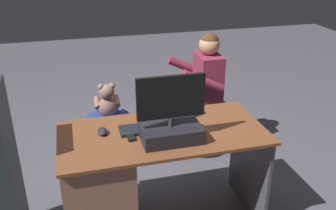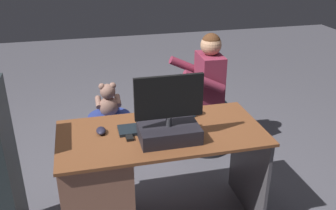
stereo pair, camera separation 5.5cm
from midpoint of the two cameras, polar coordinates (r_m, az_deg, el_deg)
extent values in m
plane|color=#515059|center=(3.15, -2.15, -12.02)|extent=(10.00, 10.00, 0.00)
cube|color=brown|center=(2.41, -0.34, -4.30)|extent=(1.32, 0.64, 0.02)
cube|color=#895A45|center=(2.56, -10.16, -12.45)|extent=(0.42, 0.59, 0.70)
cube|color=#484549|center=(2.80, 12.69, -9.17)|extent=(0.02, 0.58, 0.70)
cube|color=black|center=(2.30, 0.83, -4.22)|extent=(0.37, 0.24, 0.09)
cylinder|color=#333338|center=(2.27, 0.84, -2.53)|extent=(0.04, 0.04, 0.06)
cube|color=black|center=(2.20, 0.87, 1.23)|extent=(0.42, 0.02, 0.27)
cube|color=black|center=(2.21, 0.78, 1.37)|extent=(0.38, 0.00, 0.24)
cube|color=black|center=(2.44, -2.02, -3.44)|extent=(0.42, 0.14, 0.02)
ellipsoid|color=#222032|center=(2.42, -9.52, -3.88)|extent=(0.06, 0.10, 0.04)
cylinder|color=#3372BF|center=(2.60, 4.13, -0.67)|extent=(0.07, 0.07, 0.10)
cube|color=black|center=(2.37, -5.38, -4.50)|extent=(0.05, 0.15, 0.02)
cylinder|color=black|center=(3.48, -7.99, -8.11)|extent=(0.46, 0.46, 0.03)
cylinder|color=gray|center=(3.38, -8.18, -5.31)|extent=(0.04, 0.04, 0.37)
cylinder|color=navy|center=(3.28, -8.40, -2.08)|extent=(0.37, 0.37, 0.06)
ellipsoid|color=#8D6658|center=(3.23, -8.52, -0.23)|extent=(0.17, 0.14, 0.17)
sphere|color=#8D6658|center=(3.17, -8.68, 2.05)|extent=(0.13, 0.13, 0.13)
sphere|color=beige|center=(3.23, -8.77, 2.25)|extent=(0.05, 0.05, 0.05)
sphere|color=#8D6658|center=(3.16, -7.91, 2.95)|extent=(0.05, 0.05, 0.05)
sphere|color=#8D6658|center=(3.15, -9.55, 2.79)|extent=(0.05, 0.05, 0.05)
cylinder|color=#8D6658|center=(3.25, -7.17, 0.69)|extent=(0.05, 0.13, 0.09)
cylinder|color=#8D6658|center=(3.24, -10.07, 0.41)|extent=(0.05, 0.13, 0.09)
cylinder|color=#8D6658|center=(3.34, -7.89, -0.42)|extent=(0.06, 0.10, 0.06)
cylinder|color=#8D6658|center=(3.34, -9.37, -0.57)|extent=(0.06, 0.10, 0.06)
cylinder|color=black|center=(3.68, 6.26, -6.03)|extent=(0.46, 0.46, 0.03)
cylinder|color=gray|center=(3.59, 6.40, -3.34)|extent=(0.04, 0.04, 0.37)
cylinder|color=#3A525E|center=(3.49, 6.56, -0.25)|extent=(0.36, 0.36, 0.06)
cube|color=maroon|center=(3.39, 6.77, 3.82)|extent=(0.21, 0.33, 0.47)
sphere|color=tan|center=(3.29, 7.05, 9.07)|extent=(0.18, 0.18, 0.18)
sphere|color=#502E1A|center=(3.29, 7.06, 9.38)|extent=(0.17, 0.17, 0.17)
cylinder|color=maroon|center=(3.15, 5.97, 3.57)|extent=(0.38, 0.09, 0.23)
cylinder|color=maroon|center=(3.50, 3.59, 5.81)|extent=(0.38, 0.09, 0.23)
cylinder|color=#3F3949|center=(3.34, 4.35, -0.43)|extent=(0.36, 0.12, 0.11)
cylinder|color=#3F3949|center=(3.40, 1.41, -4.53)|extent=(0.10, 0.10, 0.45)
cylinder|color=#3F3949|center=(3.49, 3.37, 0.74)|extent=(0.36, 0.12, 0.11)
cylinder|color=#3F3949|center=(3.55, 0.57, -3.21)|extent=(0.10, 0.10, 0.45)
camera|label=1|loc=(0.03, -89.44, 0.26)|focal=40.05mm
camera|label=2|loc=(0.03, 90.56, -0.26)|focal=40.05mm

